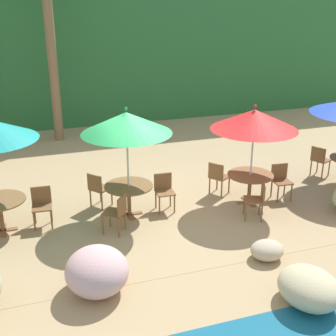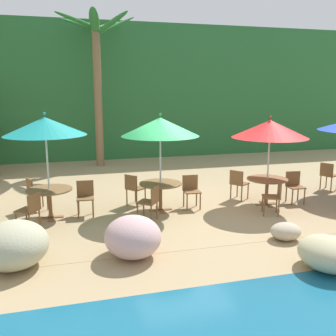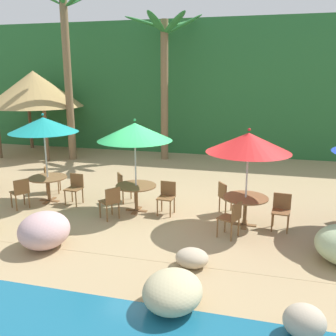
{
  "view_description": "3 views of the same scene",
  "coord_description": "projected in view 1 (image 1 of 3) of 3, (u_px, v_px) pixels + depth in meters",
  "views": [
    {
      "loc": [
        -2.63,
        -8.99,
        4.7
      ],
      "look_at": [
        0.43,
        0.2,
        0.97
      ],
      "focal_mm": 47.47,
      "sensor_mm": 36.0,
      "label": 1
    },
    {
      "loc": [
        -2.9,
        -9.31,
        3.12
      ],
      "look_at": [
        -0.42,
        -0.19,
        1.17
      ],
      "focal_mm": 40.87,
      "sensor_mm": 36.0,
      "label": 2
    },
    {
      "loc": [
        2.73,
        -9.19,
        3.68
      ],
      "look_at": [
        0.31,
        0.03,
        1.27
      ],
      "focal_mm": 40.21,
      "sensor_mm": 36.0,
      "label": 3
    }
  ],
  "objects": [
    {
      "name": "chair_red_left",
      "position": [
        258.0,
        198.0,
        9.9
      ],
      "size": [
        0.56,
        0.55,
        0.87
      ],
      "color": "brown",
      "rests_on": "ground"
    },
    {
      "name": "terrace_deck",
      "position": [
        153.0,
        211.0,
        10.42
      ],
      "size": [
        18.0,
        5.2,
        0.01
      ],
      "color": "tan",
      "rests_on": "ground"
    },
    {
      "name": "chair_green_inland",
      "position": [
        98.0,
        188.0,
        10.44
      ],
      "size": [
        0.6,
        0.59,
        0.87
      ],
      "color": "brown",
      "rests_on": "ground"
    },
    {
      "name": "chair_green_seaward",
      "position": [
        164.0,
        189.0,
        10.36
      ],
      "size": [
        0.44,
        0.45,
        0.87
      ],
      "color": "brown",
      "rests_on": "ground"
    },
    {
      "name": "chair_teal_seaward",
      "position": [
        42.0,
        203.0,
        9.63
      ],
      "size": [
        0.45,
        0.46,
        0.87
      ],
      "color": "brown",
      "rests_on": "ground"
    },
    {
      "name": "chair_red_seaward",
      "position": [
        281.0,
        179.0,
        10.95
      ],
      "size": [
        0.46,
        0.47,
        0.87
      ],
      "color": "brown",
      "rests_on": "ground"
    },
    {
      "name": "chair_green_left",
      "position": [
        117.0,
        211.0,
        9.29
      ],
      "size": [
        0.59,
        0.59,
        0.87
      ],
      "color": "brown",
      "rests_on": "ground"
    },
    {
      "name": "umbrella_green",
      "position": [
        126.0,
        123.0,
        9.47
      ],
      "size": [
        1.98,
        1.98,
        2.54
      ],
      "color": "silver",
      "rests_on": "ground"
    },
    {
      "name": "foliage_backdrop",
      "position": [
        86.0,
        44.0,
        17.31
      ],
      "size": [
        28.0,
        2.4,
        6.0
      ],
      "color": "#286633",
      "rests_on": "ground"
    },
    {
      "name": "ground_plane",
      "position": [
        153.0,
        211.0,
        10.42
      ],
      "size": [
        120.0,
        120.0,
        0.0
      ],
      "primitive_type": "plane",
      "color": "tan"
    },
    {
      "name": "rock_seawall",
      "position": [
        213.0,
        263.0,
        7.72
      ],
      "size": [
        15.05,
        3.52,
        0.9
      ],
      "color": "tan",
      "rests_on": "ground"
    },
    {
      "name": "umbrella_red",
      "position": [
        254.0,
        120.0,
        10.13
      ],
      "size": [
        2.02,
        2.02,
        2.44
      ],
      "color": "silver",
      "rests_on": "ground"
    },
    {
      "name": "dining_table_red",
      "position": [
        250.0,
        179.0,
        10.66
      ],
      "size": [
        1.1,
        1.1,
        0.74
      ],
      "color": "brown",
      "rests_on": "ground"
    },
    {
      "name": "chair_blue_inland",
      "position": [
        319.0,
        159.0,
        12.28
      ],
      "size": [
        0.56,
        0.56,
        0.87
      ],
      "color": "brown",
      "rests_on": "ground"
    },
    {
      "name": "dining_table_green",
      "position": [
        129.0,
        190.0,
        10.04
      ],
      "size": [
        1.1,
        1.1,
        0.74
      ],
      "color": "brown",
      "rests_on": "ground"
    },
    {
      "name": "palm_tree_second",
      "position": [
        49.0,
        16.0,
        14.23
      ],
      "size": [
        3.16,
        3.2,
        5.99
      ],
      "color": "brown",
      "rests_on": "ground"
    },
    {
      "name": "chair_red_inland",
      "position": [
        218.0,
        176.0,
        11.11
      ],
      "size": [
        0.59,
        0.59,
        0.87
      ],
      "color": "brown",
      "rests_on": "ground"
    }
  ]
}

